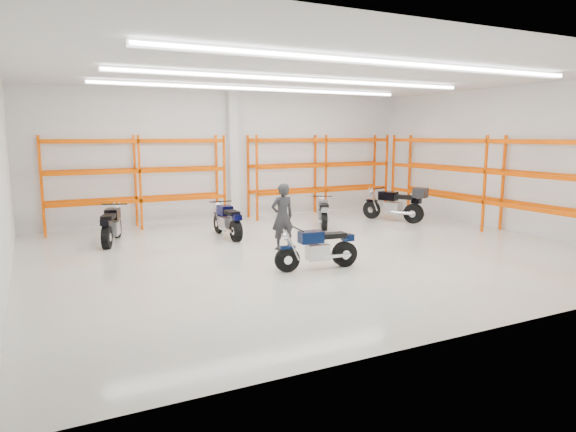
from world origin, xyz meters
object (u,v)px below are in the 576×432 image
motorcycle_main (320,249)px  motorcycle_back_a (111,226)px  motorcycle_back_b (228,222)px  standing_man (282,217)px  motorcycle_back_d (398,205)px  motorcycle_back_c (323,213)px  structural_column (233,156)px

motorcycle_main → motorcycle_back_a: motorcycle_back_a is taller
motorcycle_back_b → standing_man: size_ratio=1.19×
motorcycle_back_a → motorcycle_back_d: bearing=-3.7°
motorcycle_back_d → standing_man: bearing=-158.9°
motorcycle_back_a → motorcycle_back_c: 6.61m
motorcycle_back_b → motorcycle_main: bearing=-81.7°
motorcycle_back_c → standing_man: bearing=-138.2°
structural_column → motorcycle_back_a: bearing=-151.2°
motorcycle_back_d → motorcycle_main: bearing=-142.5°
motorcycle_back_a → motorcycle_back_b: bearing=-11.3°
motorcycle_main → structural_column: 7.71m
motorcycle_back_c → standing_man: (-2.65, -2.37, 0.42)m
motorcycle_back_d → standing_man: (-5.52, -2.13, 0.28)m
motorcycle_back_b → structural_column: structural_column is taller
motorcycle_back_d → motorcycle_back_b: bearing=-179.7°
motorcycle_back_c → motorcycle_main: bearing=-121.2°
standing_man → motorcycle_back_d: bearing=-160.4°
motorcycle_back_a → motorcycle_back_d: motorcycle_back_d is taller
motorcycle_back_c → motorcycle_back_a: bearing=176.7°
motorcycle_back_b → structural_column: bearing=66.4°
motorcycle_back_b → motorcycle_back_c: size_ratio=1.14×
motorcycle_back_a → motorcycle_back_d: 9.49m
motorcycle_back_b → motorcycle_back_c: (3.41, 0.26, -0.02)m
motorcycle_back_d → structural_column: bearing=147.6°
motorcycle_back_c → standing_man: 3.58m
motorcycle_back_a → structural_column: 5.50m
motorcycle_back_b → motorcycle_back_d: (6.28, 0.03, 0.11)m
motorcycle_main → motorcycle_back_a: 6.26m
motorcycle_back_d → standing_man: size_ratio=1.31×
motorcycle_back_a → motorcycle_back_d: size_ratio=0.90×
motorcycle_back_c → structural_column: structural_column is taller
motorcycle_back_c → motorcycle_back_d: (2.87, -0.23, 0.14)m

